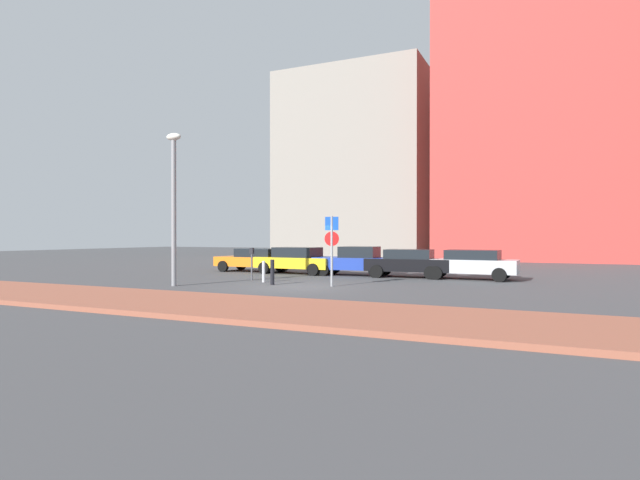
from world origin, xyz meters
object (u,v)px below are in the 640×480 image
parked_car_black (409,262)px  parking_meter (252,259)px  traffic_bollard_mid (264,272)px  parking_sign_post (332,242)px  traffic_bollard_near (272,272)px  parked_car_orange (255,259)px  street_lamp (174,195)px  parked_car_silver (469,264)px  parked_car_blue (355,261)px  parked_car_yellow (296,260)px

parked_car_black → parking_meter: 7.84m
traffic_bollard_mid → parking_meter: bearing=148.5°
parking_sign_post → traffic_bollard_near: (-2.56, -0.42, -1.28)m
parked_car_black → traffic_bollard_mid: 7.49m
parked_car_black → parking_sign_post: parking_sign_post is taller
parked_car_black → traffic_bollard_mid: size_ratio=4.52×
parked_car_orange → traffic_bollard_near: bearing=-52.8°
parking_sign_post → traffic_bollard_mid: 3.78m
street_lamp → traffic_bollard_near: bearing=31.5°
parked_car_orange → parking_meter: bearing=-59.4°
parked_car_orange → parked_car_silver: bearing=-0.9°
parking_sign_post → parking_meter: bearing=166.7°
parked_car_blue → parked_car_silver: (5.79, 0.03, -0.02)m
parking_meter → traffic_bollard_mid: 1.30m
street_lamp → traffic_bollard_near: street_lamp is taller
parked_car_orange → parked_car_black: 9.20m
traffic_bollard_near → parked_car_silver: bearing=41.1°
parking_meter → traffic_bollard_mid: parking_meter is taller
parked_car_silver → street_lamp: 13.89m
parking_sign_post → traffic_bollard_near: bearing=-170.7°
parked_car_orange → parked_car_silver: parked_car_silver is taller
parked_car_orange → traffic_bollard_mid: bearing=-54.7°
parked_car_yellow → parked_car_blue: size_ratio=1.09×
parked_car_black → traffic_bollard_mid: parked_car_black is taller
parked_car_orange → traffic_bollard_near: (4.91, -6.46, -0.19)m
parked_car_black → street_lamp: size_ratio=0.68×
parked_car_blue → parked_car_black: (2.89, -0.03, -0.03)m
parking_sign_post → traffic_bollard_mid: (-3.51, 0.44, -1.34)m
parked_car_orange → parked_car_yellow: (2.92, -0.40, 0.04)m
parked_car_yellow → parking_sign_post: 7.33m
parked_car_black → parking_sign_post: bearing=-106.6°
parked_car_black → parked_car_silver: parked_car_silver is taller
parking_meter → traffic_bollard_mid: (1.02, -0.63, -0.50)m
parked_car_silver → traffic_bollard_near: 9.54m
street_lamp → traffic_bollard_near: size_ratio=5.91×
parked_car_blue → parking_sign_post: parking_sign_post is taller
parked_car_yellow → street_lamp: (-1.48, -8.19, 3.00)m
parked_car_yellow → traffic_bollard_near: parked_car_yellow is taller
parked_car_blue → traffic_bollard_mid: size_ratio=4.39×
street_lamp → parked_car_blue: bearing=59.8°
parked_car_orange → parked_car_silver: size_ratio=0.95×
parked_car_yellow → parked_car_blue: 3.39m
parked_car_blue → street_lamp: (-4.86, -8.37, 2.99)m
parked_car_silver → parking_meter: size_ratio=3.04×
parked_car_black → parked_car_silver: size_ratio=0.93×
parked_car_orange → parking_sign_post: 9.67m
parking_sign_post → parked_car_orange: bearing=141.0°
parked_car_yellow → parked_car_silver: size_ratio=0.99×
street_lamp → traffic_bollard_near: (3.47, 2.12, -3.23)m
traffic_bollard_mid → parking_sign_post: bearing=-7.2°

